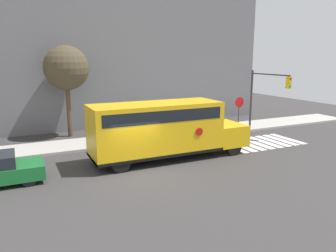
{
  "coord_description": "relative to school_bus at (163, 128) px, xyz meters",
  "views": [
    {
      "loc": [
        -5.38,
        -14.74,
        5.69
      ],
      "look_at": [
        2.6,
        2.02,
        1.78
      ],
      "focal_mm": 35.0,
      "sensor_mm": 36.0,
      "label": 1
    }
  ],
  "objects": [
    {
      "name": "ground_plane",
      "position": [
        -2.04,
        -1.52,
        -1.83
      ],
      "size": [
        60.0,
        60.0,
        0.0
      ],
      "primitive_type": "plane",
      "color": "#3A3838"
    },
    {
      "name": "sidewalk_strip",
      "position": [
        -2.04,
        4.98,
        -1.75
      ],
      "size": [
        44.0,
        3.0,
        0.15
      ],
      "color": "#B2ADA3",
      "rests_on": "ground"
    },
    {
      "name": "building_backdrop",
      "position": [
        -2.04,
        11.48,
        4.89
      ],
      "size": [
        32.0,
        4.0,
        13.45
      ],
      "color": "slate",
      "rests_on": "ground"
    },
    {
      "name": "crosswalk_stripes",
      "position": [
        7.52,
        0.48,
        -1.82
      ],
      "size": [
        5.4,
        3.2,
        0.01
      ],
      "color": "white",
      "rests_on": "ground"
    },
    {
      "name": "school_bus",
      "position": [
        0.0,
        0.0,
        0.0
      ],
      "size": [
        9.19,
        2.57,
        3.23
      ],
      "color": "yellow",
      "rests_on": "ground"
    },
    {
      "name": "stop_sign",
      "position": [
        8.19,
        3.84,
        0.0
      ],
      "size": [
        0.79,
        0.1,
        2.71
      ],
      "color": "#38383A",
      "rests_on": "ground"
    },
    {
      "name": "traffic_light",
      "position": [
        9.51,
        2.66,
        1.37
      ],
      "size": [
        0.28,
        4.0,
        4.72
      ],
      "color": "#38383A",
      "rests_on": "ground"
    },
    {
      "name": "tree_far_sidewalk",
      "position": [
        -3.86,
        7.9,
        3.08
      ],
      "size": [
        3.14,
        3.14,
        6.52
      ],
      "color": "brown",
      "rests_on": "ground"
    }
  ]
}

